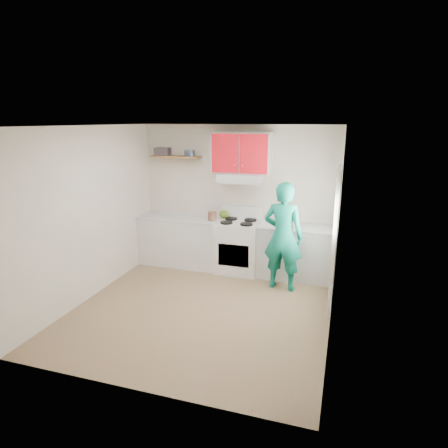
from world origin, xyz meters
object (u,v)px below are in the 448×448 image
(stove, at_px, (238,247))
(tin, at_px, (190,153))
(kettle, at_px, (224,214))
(crock, at_px, (212,217))
(person, at_px, (283,236))

(stove, xyz_separation_m, tin, (-0.97, 0.14, 1.63))
(kettle, relative_size, crock, 0.99)
(stove, distance_m, kettle, 0.66)
(tin, bearing_deg, crock, -18.38)
(kettle, xyz_separation_m, person, (1.20, -0.70, -0.12))
(stove, relative_size, tin, 4.90)
(crock, bearing_deg, stove, 2.69)
(stove, bearing_deg, tin, 172.01)
(kettle, height_order, person, person)
(stove, height_order, person, person)
(stove, bearing_deg, kettle, 149.77)
(kettle, xyz_separation_m, crock, (-0.16, -0.21, -0.01))
(stove, relative_size, crock, 5.03)
(tin, xyz_separation_m, person, (1.84, -0.65, -1.21))
(crock, distance_m, person, 1.45)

